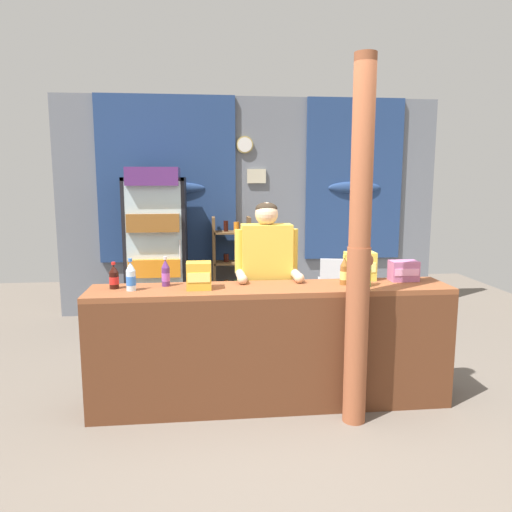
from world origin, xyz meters
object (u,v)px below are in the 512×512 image
object	(u,v)px
soda_bottle_lime_soda	(365,271)
snack_box_choco_powder	(199,276)
soda_bottle_grape_soda	(166,274)
drink_fridge	(157,241)
snack_box_instant_noodle	(360,266)
plastic_lawn_chair	(338,289)
shopkeeper	(267,272)
stall_counter	(273,338)
soda_bottle_iced_tea	(344,272)
timber_post	(359,255)
bottle_shelf_rack	(232,266)
soda_bottle_cola	(114,277)
soda_bottle_water	(131,277)
snack_box_wafer	(404,271)

from	to	relation	value
soda_bottle_lime_soda	snack_box_choco_powder	distance (m)	1.25
soda_bottle_grape_soda	drink_fridge	bearing A→B (deg)	97.12
soda_bottle_lime_soda	snack_box_choco_powder	size ratio (longest dim) A/B	1.40
soda_bottle_grape_soda	snack_box_instant_noodle	distance (m)	1.54
plastic_lawn_chair	snack_box_instant_noodle	xyz separation A→B (m)	(-0.28, -1.61, 0.56)
snack_box_instant_noodle	shopkeeper	bearing A→B (deg)	164.82
stall_counter	soda_bottle_grape_soda	size ratio (longest dim) A/B	12.04
shopkeeper	snack_box_instant_noodle	world-z (taller)	shopkeeper
soda_bottle_iced_tea	shopkeeper	bearing A→B (deg)	147.09
soda_bottle_grape_soda	snack_box_choco_powder	distance (m)	0.28
timber_post	bottle_shelf_rack	size ratio (longest dim) A/B	2.01
soda_bottle_grape_soda	soda_bottle_cola	xyz separation A→B (m)	(-0.38, -0.05, -0.01)
soda_bottle_iced_tea	soda_bottle_water	size ratio (longest dim) A/B	0.99
shopkeeper	bottle_shelf_rack	bearing A→B (deg)	94.71
soda_bottle_water	snack_box_instant_noodle	distance (m)	1.79
timber_post	snack_box_choco_powder	bearing A→B (deg)	163.71
plastic_lawn_chair	soda_bottle_lime_soda	xyz separation A→B (m)	(-0.31, -1.84, 0.57)
drink_fridge	shopkeeper	world-z (taller)	drink_fridge
soda_bottle_lime_soda	soda_bottle_water	xyz separation A→B (m)	(-1.75, 0.04, -0.02)
soda_bottle_grape_soda	soda_bottle_water	size ratio (longest dim) A/B	0.96
bottle_shelf_rack	soda_bottle_iced_tea	world-z (taller)	bottle_shelf_rack
stall_counter	soda_bottle_water	world-z (taller)	soda_bottle_water
timber_post	snack_box_choco_powder	distance (m)	1.17
soda_bottle_cola	snack_box_choco_powder	bearing A→B (deg)	-7.44
soda_bottle_cola	snack_box_instant_noodle	xyz separation A→B (m)	(1.92, 0.11, 0.03)
snack_box_choco_powder	soda_bottle_cola	bearing A→B (deg)	172.56
shopkeeper	soda_bottle_water	world-z (taller)	shopkeeper
soda_bottle_water	shopkeeper	bearing A→B (deg)	20.55
soda_bottle_lime_soda	soda_bottle_water	world-z (taller)	soda_bottle_lime_soda
soda_bottle_lime_soda	snack_box_instant_noodle	size ratio (longest dim) A/B	1.20
soda_bottle_iced_tea	soda_bottle_cola	xyz separation A→B (m)	(-1.74, 0.05, -0.01)
drink_fridge	soda_bottle_iced_tea	bearing A→B (deg)	-52.97
soda_bottle_grape_soda	shopkeeper	bearing A→B (deg)	18.21
stall_counter	snack_box_instant_noodle	size ratio (longest dim) A/B	11.60
snack_box_wafer	bottle_shelf_rack	bearing A→B (deg)	117.73
bottle_shelf_rack	snack_box_choco_powder	distance (m)	2.55
plastic_lawn_chair	soda_bottle_grape_soda	bearing A→B (deg)	-137.37
timber_post	snack_box_wafer	world-z (taller)	timber_post
stall_counter	snack_box_wafer	distance (m)	1.19
shopkeeper	soda_bottle_grape_soda	distance (m)	0.85
bottle_shelf_rack	soda_bottle_iced_tea	xyz separation A→B (m)	(0.73, -2.46, 0.38)
soda_bottle_lime_soda	snack_box_wafer	distance (m)	0.41
snack_box_choco_powder	snack_box_instant_noodle	world-z (taller)	snack_box_instant_noodle
stall_counter	timber_post	bearing A→B (deg)	-23.55
timber_post	plastic_lawn_chair	bearing A→B (deg)	77.81
stall_counter	soda_bottle_lime_soda	xyz separation A→B (m)	(0.71, 0.04, 0.49)
snack_box_instant_noodle	soda_bottle_grape_soda	bearing A→B (deg)	-177.53
shopkeeper	soda_bottle_water	size ratio (longest dim) A/B	6.55
plastic_lawn_chair	soda_bottle_lime_soda	world-z (taller)	soda_bottle_lime_soda
stall_counter	soda_bottle_grape_soda	xyz separation A→B (m)	(-0.80, 0.21, 0.47)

